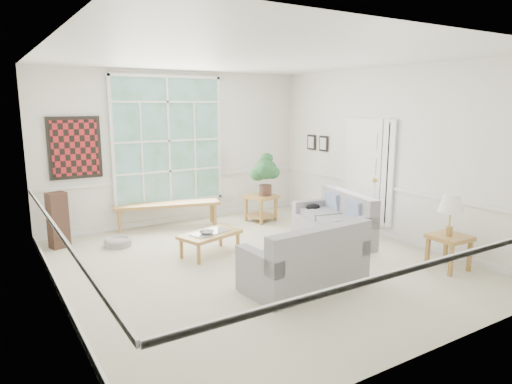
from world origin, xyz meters
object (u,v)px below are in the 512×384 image
Objects in this scene: coffee_table at (210,244)px; side_table at (448,252)px; loveseat_front at (304,255)px; loveseat_right at (333,218)px; end_table at (261,208)px.

coffee_table is 1.89× the size of side_table.
coffee_table is at bearing 101.84° from loveseat_front.
side_table is at bearing -63.85° from loveseat_right.
loveseat_right is 1.87m from end_table.
loveseat_front is at bearing -113.10° from end_table.
loveseat_front is (-1.65, -1.33, 0.01)m from loveseat_right.
coffee_table is 1.80× the size of end_table.
loveseat_front reaches higher than side_table.
loveseat_front reaches higher than end_table.
end_table reaches higher than side_table.
end_table is at bearing 64.04° from loveseat_front.
end_table is (1.35, 3.17, -0.16)m from loveseat_front.
side_table is at bearing -77.88° from end_table.
loveseat_right is 2.01m from side_table.
end_table is at bearing 102.12° from side_table.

